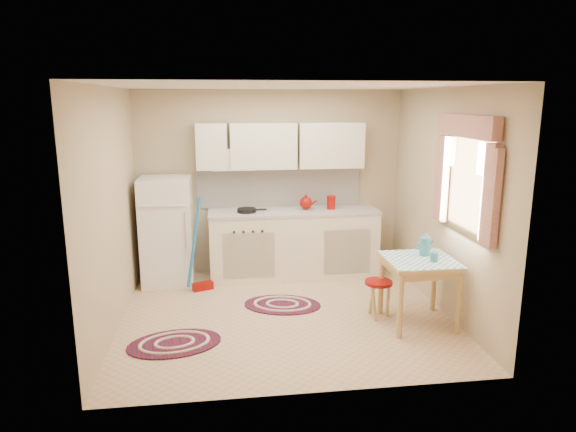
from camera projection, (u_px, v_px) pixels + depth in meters
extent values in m
plane|color=tan|center=(285.00, 315.00, 5.78)|extent=(3.60, 3.60, 0.00)
cube|color=silver|center=(285.00, 86.00, 5.22)|extent=(3.60, 3.20, 0.04)
cube|color=tan|center=(270.00, 183.00, 7.05)|extent=(3.60, 0.04, 2.50)
cube|color=tan|center=(311.00, 248.00, 3.95)|extent=(3.60, 0.04, 2.50)
cube|color=tan|center=(111.00, 211.00, 5.27)|extent=(0.04, 3.20, 2.50)
cube|color=tan|center=(444.00, 202.00, 5.73)|extent=(0.04, 3.20, 2.50)
cube|color=white|center=(279.00, 187.00, 7.06)|extent=(2.25, 0.03, 0.55)
cube|color=silver|center=(281.00, 146.00, 6.79)|extent=(2.25, 0.33, 0.60)
cube|color=white|center=(468.00, 183.00, 5.13)|extent=(0.04, 0.85, 0.95)
cube|color=white|center=(167.00, 231.00, 6.65)|extent=(0.65, 0.60, 1.40)
cube|color=silver|center=(294.00, 245.00, 6.97)|extent=(2.25, 0.60, 0.88)
cube|color=#AFADA6|center=(294.00, 212.00, 6.87)|extent=(2.27, 0.62, 0.04)
cylinder|color=black|center=(247.00, 210.00, 6.73)|extent=(0.25, 0.25, 0.05)
cylinder|color=#860804|center=(331.00, 203.00, 6.92)|extent=(0.12, 0.12, 0.16)
cube|color=tan|center=(418.00, 292.00, 5.48)|extent=(0.72, 0.72, 0.72)
cylinder|color=#860804|center=(378.00, 299.00, 5.68)|extent=(0.39, 0.39, 0.42)
cylinder|color=teal|center=(434.00, 257.00, 5.31)|extent=(0.10, 0.10, 0.10)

